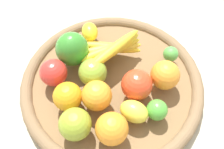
# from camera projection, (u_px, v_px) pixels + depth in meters

# --- Properties ---
(ground_plane) EXTENTS (2.40, 2.40, 0.00)m
(ground_plane) POSITION_uv_depth(u_px,v_px,m) (112.00, 87.00, 0.69)
(ground_plane) COLOR #B8B39E
(ground_plane) RESTS_ON ground
(basket) EXTENTS (0.48, 0.48, 0.04)m
(basket) POSITION_uv_depth(u_px,v_px,m) (112.00, 83.00, 0.67)
(basket) COLOR brown
(basket) RESTS_ON ground_plane
(apple_2) EXTENTS (0.08, 0.08, 0.07)m
(apple_2) POSITION_uv_depth(u_px,v_px,m) (54.00, 73.00, 0.62)
(apple_2) COLOR red
(apple_2) RESTS_ON basket
(banana_bunch) EXTENTS (0.14, 0.18, 0.07)m
(banana_bunch) POSITION_uv_depth(u_px,v_px,m) (111.00, 49.00, 0.66)
(banana_bunch) COLOR yellow
(banana_bunch) RESTS_ON basket
(lime_0) EXTENTS (0.06, 0.06, 0.05)m
(lime_0) POSITION_uv_depth(u_px,v_px,m) (157.00, 110.00, 0.58)
(lime_0) COLOR green
(lime_0) RESTS_ON basket
(apple_1) EXTENTS (0.10, 0.10, 0.08)m
(apple_1) POSITION_uv_depth(u_px,v_px,m) (137.00, 85.00, 0.60)
(apple_1) COLOR red
(apple_1) RESTS_ON basket
(bell_pepper) EXTENTS (0.09, 0.10, 0.10)m
(bell_pepper) POSITION_uv_depth(u_px,v_px,m) (72.00, 49.00, 0.65)
(bell_pepper) COLOR #378B2E
(bell_pepper) RESTS_ON basket
(orange_3) EXTENTS (0.07, 0.07, 0.07)m
(orange_3) POSITION_uv_depth(u_px,v_px,m) (68.00, 96.00, 0.59)
(orange_3) COLOR orange
(orange_3) RESTS_ON basket
(orange_0) EXTENTS (0.09, 0.09, 0.07)m
(orange_0) POSITION_uv_depth(u_px,v_px,m) (97.00, 96.00, 0.58)
(orange_0) COLOR orange
(orange_0) RESTS_ON basket
(lemon_1) EXTENTS (0.08, 0.08, 0.05)m
(lemon_1) POSITION_uv_depth(u_px,v_px,m) (134.00, 112.00, 0.57)
(lemon_1) COLOR yellow
(lemon_1) RESTS_ON basket
(apple_3) EXTENTS (0.09, 0.09, 0.07)m
(apple_3) POSITION_uv_depth(u_px,v_px,m) (93.00, 71.00, 0.62)
(apple_3) COLOR #83AD32
(apple_3) RESTS_ON basket
(orange_1) EXTENTS (0.08, 0.08, 0.07)m
(orange_1) POSITION_uv_depth(u_px,v_px,m) (165.00, 75.00, 0.62)
(orange_1) COLOR orange
(orange_1) RESTS_ON basket
(orange_2) EXTENTS (0.10, 0.10, 0.07)m
(orange_2) POSITION_uv_depth(u_px,v_px,m) (112.00, 129.00, 0.54)
(orange_2) COLOR orange
(orange_2) RESTS_ON basket
(lemon_0) EXTENTS (0.07, 0.05, 0.05)m
(lemon_0) POSITION_uv_depth(u_px,v_px,m) (90.00, 32.00, 0.72)
(lemon_0) COLOR yellow
(lemon_0) RESTS_ON basket
(lime_1) EXTENTS (0.05, 0.05, 0.04)m
(lime_1) POSITION_uv_depth(u_px,v_px,m) (171.00, 54.00, 0.67)
(lime_1) COLOR #51A846
(lime_1) RESTS_ON basket
(apple_0) EXTENTS (0.08, 0.08, 0.07)m
(apple_0) POSITION_uv_depth(u_px,v_px,m) (75.00, 124.00, 0.54)
(apple_0) COLOR #8BA32C
(apple_0) RESTS_ON basket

